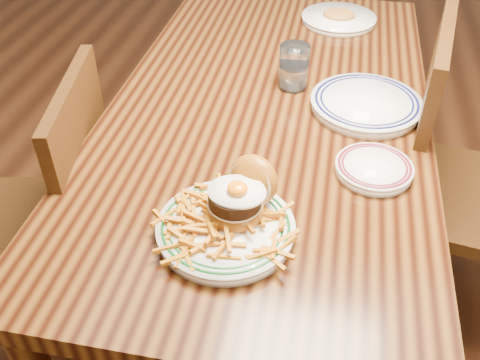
% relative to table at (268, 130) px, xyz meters
% --- Properties ---
extents(floor, '(6.00, 6.00, 0.00)m').
position_rel_table_xyz_m(floor, '(0.00, 0.00, -0.66)').
color(floor, black).
rests_on(floor, ground).
extents(table, '(0.85, 1.60, 0.75)m').
position_rel_table_xyz_m(table, '(0.00, 0.00, 0.00)').
color(table, black).
rests_on(table, floor).
extents(chair_left, '(0.49, 0.49, 0.90)m').
position_rel_table_xyz_m(chair_left, '(-0.56, -0.28, -0.18)').
color(chair_left, '#3D220C').
rests_on(chair_left, floor).
extents(chair_right, '(0.52, 0.52, 0.97)m').
position_rel_table_xyz_m(chair_right, '(0.55, 0.06, -0.14)').
color(chair_right, '#3D220C').
rests_on(chair_right, floor).
extents(main_plate, '(0.28, 0.29, 0.13)m').
position_rel_table_xyz_m(main_plate, '(-0.00, -0.49, 0.12)').
color(main_plate, white).
rests_on(main_plate, table).
extents(side_plate, '(0.18, 0.18, 0.03)m').
position_rel_table_xyz_m(side_plate, '(0.28, -0.25, 0.10)').
color(side_plate, white).
rests_on(side_plate, table).
extents(rear_plate, '(0.29, 0.29, 0.03)m').
position_rel_table_xyz_m(rear_plate, '(0.26, 0.02, 0.11)').
color(rear_plate, white).
rests_on(rear_plate, table).
extents(water_glass, '(0.08, 0.08, 0.12)m').
position_rel_table_xyz_m(water_glass, '(0.05, 0.10, 0.14)').
color(water_glass, white).
rests_on(water_glass, table).
extents(far_plate, '(0.26, 0.26, 0.05)m').
position_rel_table_xyz_m(far_plate, '(0.16, 0.57, 0.10)').
color(far_plate, white).
rests_on(far_plate, table).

